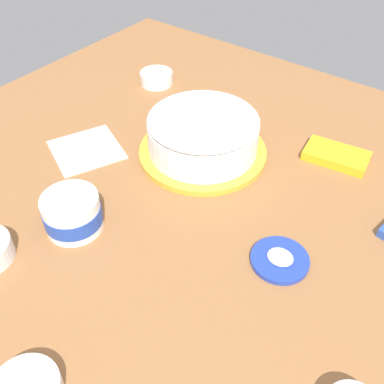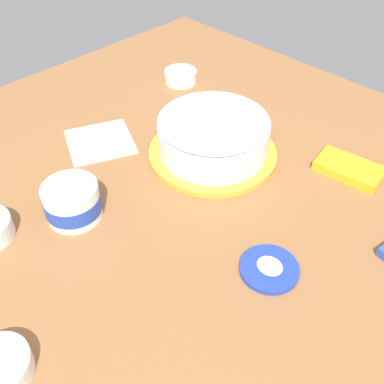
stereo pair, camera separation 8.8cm
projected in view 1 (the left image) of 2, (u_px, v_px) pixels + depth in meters
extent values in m
plane|color=#936038|center=(185.00, 238.00, 0.84)|extent=(1.54, 1.54, 0.00)
cylinder|color=gold|center=(203.00, 151.00, 1.03)|extent=(0.30, 0.30, 0.01)
cylinder|color=#DBB77A|center=(203.00, 139.00, 1.00)|extent=(0.23, 0.23, 0.06)
cylinder|color=white|center=(203.00, 137.00, 1.00)|extent=(0.25, 0.25, 0.07)
ellipsoid|color=white|center=(203.00, 120.00, 0.97)|extent=(0.25, 0.25, 0.04)
cylinder|color=white|center=(72.00, 213.00, 0.84)|extent=(0.11, 0.11, 0.07)
cylinder|color=#2347B2|center=(73.00, 214.00, 0.84)|extent=(0.11, 0.11, 0.03)
cylinder|color=white|center=(69.00, 201.00, 0.82)|extent=(0.09, 0.09, 0.01)
cylinder|color=#233DAD|center=(280.00, 260.00, 0.80)|extent=(0.11, 0.11, 0.01)
ellipsoid|color=white|center=(280.00, 257.00, 0.79)|extent=(0.05, 0.04, 0.01)
cylinder|color=white|center=(156.00, 78.00, 1.27)|extent=(0.09, 0.09, 0.03)
cylinder|color=#B251C6|center=(157.00, 78.00, 1.27)|extent=(0.08, 0.08, 0.01)
ellipsoid|color=#B251C6|center=(156.00, 76.00, 1.26)|extent=(0.06, 0.06, 0.02)
cube|color=yellow|center=(336.00, 156.00, 1.01)|extent=(0.15, 0.10, 0.02)
cube|color=white|center=(86.00, 149.00, 1.04)|extent=(0.20, 0.20, 0.01)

